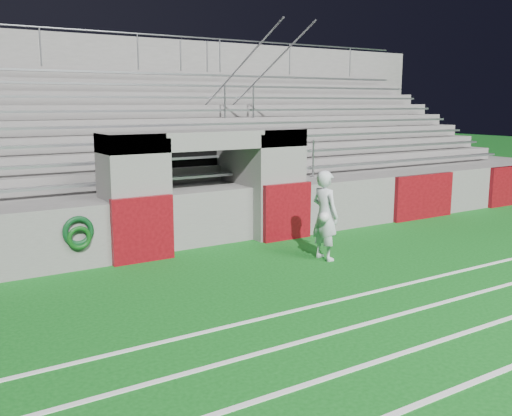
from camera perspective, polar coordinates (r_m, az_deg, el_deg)
ground at (r=10.33m, az=4.46°, el=-7.66°), size 90.00×90.00×0.00m
stadium_structure at (r=16.96m, az=-11.86°, el=4.44°), size 26.00×8.48×5.42m
goalkeeper_with_ball at (r=11.80m, az=6.91°, el=-0.74°), size 0.58×0.72×1.86m
hose_coil at (r=11.40m, az=-17.32°, el=-2.44°), size 0.60×0.15×0.65m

